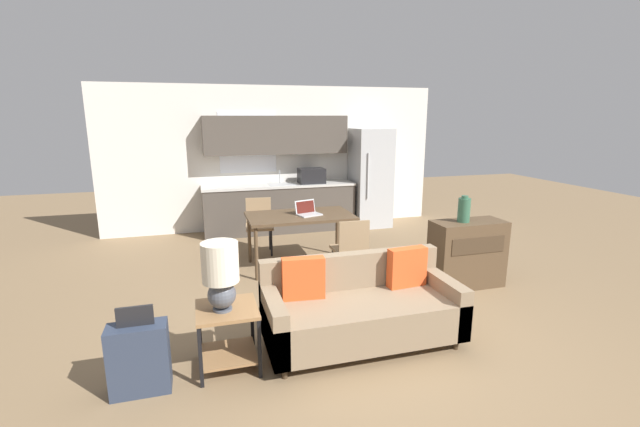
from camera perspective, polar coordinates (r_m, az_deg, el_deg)
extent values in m
plane|color=#7F6647|center=(4.38, 5.91, -16.55)|extent=(20.00, 20.00, 0.00)
cube|color=silver|center=(8.32, -5.99, 7.34)|extent=(6.40, 0.06, 2.70)
cube|color=white|center=(8.18, -9.62, 9.33)|extent=(1.05, 0.01, 1.13)
cube|color=#4C443D|center=(8.13, -5.40, 0.65)|extent=(2.80, 0.62, 0.86)
cube|color=silver|center=(8.05, -5.47, 3.79)|extent=(2.83, 0.65, 0.04)
cube|color=#B2B5B7|center=(8.00, -5.14, 3.90)|extent=(0.48, 0.36, 0.01)
cylinder|color=#B7BABC|center=(8.15, -5.39, 4.90)|extent=(0.02, 0.02, 0.24)
cube|color=#4C443D|center=(8.09, -5.80, 10.38)|extent=(2.66, 0.34, 0.70)
cube|color=black|center=(8.11, -1.15, 5.06)|extent=(0.48, 0.36, 0.28)
cube|color=#B7BABC|center=(8.49, 6.74, 4.74)|extent=(0.70, 0.71, 1.91)
cylinder|color=silver|center=(8.06, 6.41, 5.00)|extent=(0.02, 0.02, 0.86)
cube|color=brown|center=(6.10, -2.69, -0.34)|extent=(1.49, 0.87, 0.04)
cylinder|color=brown|center=(5.73, -8.48, -5.35)|extent=(0.05, 0.05, 0.73)
cylinder|color=brown|center=(6.05, 4.53, -4.25)|extent=(0.05, 0.05, 0.73)
cylinder|color=brown|center=(6.44, -9.40, -3.33)|extent=(0.05, 0.05, 0.73)
cylinder|color=brown|center=(6.73, 2.29, -2.46)|extent=(0.05, 0.05, 0.73)
cylinder|color=#3D2D1E|center=(3.83, -4.74, -20.36)|extent=(0.05, 0.05, 0.10)
cylinder|color=#3D2D1E|center=(4.40, 17.65, -16.24)|extent=(0.05, 0.05, 0.10)
cylinder|color=#3D2D1E|center=(4.37, -6.49, -15.87)|extent=(0.05, 0.05, 0.10)
cylinder|color=#3D2D1E|center=(4.88, 13.41, -12.95)|extent=(0.05, 0.05, 0.10)
cube|color=#847056|center=(4.19, 5.68, -13.65)|extent=(1.84, 0.80, 0.36)
cube|color=#847056|center=(4.39, 4.11, -9.75)|extent=(1.84, 0.14, 0.72)
cube|color=#847056|center=(3.95, -6.23, -14.28)|extent=(0.14, 0.80, 0.50)
cube|color=#847056|center=(4.52, 15.96, -11.06)|extent=(0.14, 0.80, 0.50)
cube|color=#E05123|center=(4.06, -2.24, -8.61)|extent=(0.41, 0.16, 0.40)
cube|color=#E05123|center=(4.42, 11.52, -7.02)|extent=(0.41, 0.15, 0.40)
cube|color=olive|center=(3.81, -12.32, -12.38)|extent=(0.51, 0.51, 0.03)
cube|color=olive|center=(4.00, -12.02, -17.80)|extent=(0.46, 0.46, 0.02)
cube|color=black|center=(3.72, -15.64, -18.02)|extent=(0.03, 0.03, 0.53)
cube|color=black|center=(3.75, -8.06, -17.44)|extent=(0.03, 0.03, 0.53)
cube|color=black|center=(4.14, -15.75, -14.71)|extent=(0.03, 0.03, 0.53)
cube|color=black|center=(4.16, -9.03, -14.22)|extent=(0.03, 0.03, 0.53)
cylinder|color=#4C515B|center=(3.77, -12.85, -12.27)|extent=(0.16, 0.16, 0.02)
sphere|color=#4C515B|center=(3.72, -12.95, -10.49)|extent=(0.24, 0.24, 0.24)
cylinder|color=beige|center=(3.61, -13.18, -6.34)|extent=(0.30, 0.30, 0.33)
cube|color=brown|center=(5.80, 18.99, -5.08)|extent=(0.92, 0.42, 0.85)
cube|color=#413020|center=(5.59, 20.37, -4.04)|extent=(0.74, 0.01, 0.20)
cylinder|color=#336047|center=(5.60, 18.64, 0.42)|extent=(0.15, 0.15, 0.30)
cylinder|color=#336047|center=(5.57, 18.77, 2.09)|extent=(0.08, 0.08, 0.03)
cube|color=#997A56|center=(6.81, -8.07, -1.76)|extent=(0.46, 0.46, 0.04)
cube|color=#997A56|center=(6.95, -8.20, 0.43)|extent=(0.40, 0.07, 0.41)
cylinder|color=black|center=(6.70, -9.39, -4.08)|extent=(0.03, 0.03, 0.42)
cylinder|color=black|center=(6.72, -6.49, -3.95)|extent=(0.03, 0.03, 0.42)
cylinder|color=black|center=(7.03, -9.46, -3.28)|extent=(0.03, 0.03, 0.42)
cylinder|color=black|center=(7.04, -6.69, -3.16)|extent=(0.03, 0.03, 0.42)
cube|color=#997A56|center=(5.63, 3.88, -4.80)|extent=(0.43, 0.43, 0.04)
cube|color=#997A56|center=(5.39, 4.57, -3.13)|extent=(0.40, 0.04, 0.41)
cylinder|color=black|center=(5.91, 4.90, -6.29)|extent=(0.03, 0.03, 0.42)
cylinder|color=black|center=(5.81, 1.71, -6.59)|extent=(0.03, 0.03, 0.42)
cylinder|color=black|center=(5.61, 6.06, -7.39)|extent=(0.03, 0.03, 0.42)
cylinder|color=black|center=(5.50, 2.71, -7.73)|extent=(0.03, 0.03, 0.42)
cube|color=#B7BABC|center=(6.06, -1.42, -0.15)|extent=(0.37, 0.31, 0.02)
cube|color=#B7BABC|center=(6.13, -2.02, 0.89)|extent=(0.32, 0.15, 0.20)
cube|color=#4C1914|center=(6.13, -1.98, 0.88)|extent=(0.29, 0.12, 0.17)
cube|color=#2D384C|center=(3.82, -22.95, -17.42)|extent=(0.45, 0.22, 0.57)
cube|color=black|center=(3.65, -23.46, -12.45)|extent=(0.27, 0.02, 0.16)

